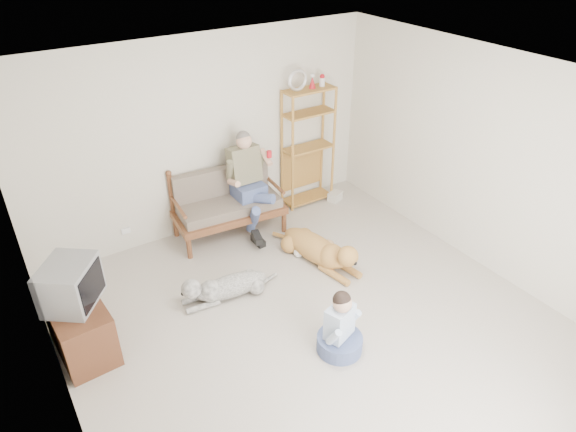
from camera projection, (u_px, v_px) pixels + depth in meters
floor at (322, 335)px, 5.58m from camera, size 5.50×5.50×0.00m
ceiling at (334, 92)px, 4.18m from camera, size 5.50×5.50×0.00m
wall_back at (205, 137)px, 6.86m from camera, size 5.00×0.00×5.00m
wall_left at (51, 332)px, 3.72m from camera, size 0.00×5.50×5.50m
wall_right at (498, 168)px, 6.04m from camera, size 0.00×5.50×5.50m
loveseat at (227, 202)px, 7.11m from camera, size 1.56×0.83×0.95m
man at (251, 192)px, 6.97m from camera, size 0.56×0.80×1.29m
etagere at (308, 146)px, 7.65m from camera, size 0.80×0.35×2.10m
book_stack at (335, 196)px, 8.10m from camera, size 0.26×0.22×0.14m
tv_stand at (79, 328)px, 5.25m from camera, size 0.55×0.93×0.60m
crt_tv at (70, 284)px, 5.01m from camera, size 0.69×0.71×0.46m
wall_outlet at (126, 231)px, 6.81m from camera, size 0.12×0.02×0.08m
golden_retriever at (321, 250)px, 6.62m from camera, size 0.55×1.51×0.46m
shaggy_dog at (223, 287)px, 6.04m from camera, size 1.29×0.39×0.38m
terrier at (315, 249)px, 6.79m from camera, size 0.55×0.52×0.26m
child at (340, 330)px, 5.26m from camera, size 0.48×0.48×0.76m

